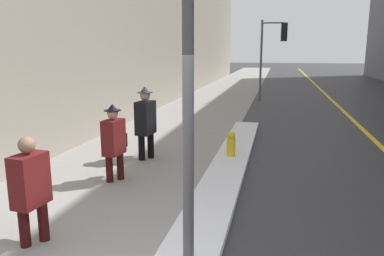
{
  "coord_description": "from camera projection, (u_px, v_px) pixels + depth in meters",
  "views": [
    {
      "loc": [
        1.21,
        -3.01,
        2.54
      ],
      "look_at": [
        -0.4,
        4.0,
        1.05
      ],
      "focal_mm": 35.0,
      "sensor_mm": 36.0,
      "label": 1
    }
  ],
  "objects": [
    {
      "name": "sidewalk_slab",
      "position": [
        210.0,
        103.0,
        18.41
      ],
      "size": [
        4.0,
        80.0,
        0.01
      ],
      "color": "gray",
      "rests_on": "ground"
    },
    {
      "name": "road_centre_stripe",
      "position": [
        340.0,
        107.0,
        17.09
      ],
      "size": [
        0.16,
        80.0,
        0.0
      ],
      "color": "gold",
      "rests_on": "ground"
    },
    {
      "name": "snow_bank_curb",
      "position": [
        227.0,
        169.0,
        8.01
      ],
      "size": [
        0.77,
        10.36,
        0.12
      ],
      "color": "white",
      "rests_on": "ground"
    },
    {
      "name": "lamp_post",
      "position": [
        188.0,
        54.0,
        3.71
      ],
      "size": [
        0.28,
        0.28,
        4.1
      ],
      "color": "#515156",
      "rests_on": "ground"
    },
    {
      "name": "traffic_light_near",
      "position": [
        275.0,
        43.0,
        18.9
      ],
      "size": [
        1.31,
        0.39,
        4.06
      ],
      "rotation": [
        0.0,
        0.0,
        0.11
      ],
      "color": "#515156",
      "rests_on": "ground"
    },
    {
      "name": "pedestrian_in_glasses",
      "position": [
        30.0,
        186.0,
        4.85
      ],
      "size": [
        0.33,
        0.51,
        1.47
      ],
      "rotation": [
        0.0,
        0.0,
        -1.68
      ],
      "color": "#340C0C",
      "rests_on": "ground"
    },
    {
      "name": "pedestrian_with_shoulder_bag",
      "position": [
        114.0,
        140.0,
        7.27
      ],
      "size": [
        0.33,
        0.7,
        1.55
      ],
      "rotation": [
        0.0,
        0.0,
        -1.68
      ],
      "color": "#340C0C",
      "rests_on": "ground"
    },
    {
      "name": "pedestrian_in_fedora",
      "position": [
        146.0,
        120.0,
        8.74
      ],
      "size": [
        0.37,
        0.76,
        1.74
      ],
      "rotation": [
        0.0,
        0.0,
        -1.68
      ],
      "color": "black",
      "rests_on": "ground"
    },
    {
      "name": "fire_hydrant",
      "position": [
        231.0,
        146.0,
        8.74
      ],
      "size": [
        0.2,
        0.2,
        0.7
      ],
      "color": "gold",
      "rests_on": "ground"
    }
  ]
}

